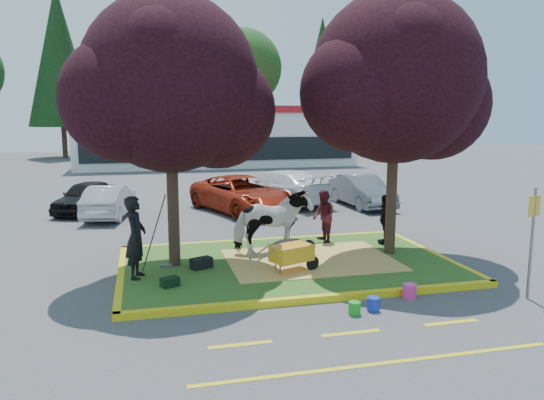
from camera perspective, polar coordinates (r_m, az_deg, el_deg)
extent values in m
plane|color=#424244|center=(13.56, 1.71, -7.26)|extent=(90.00, 90.00, 0.00)
cube|color=#2A561B|center=(13.54, 1.72, -6.95)|extent=(8.00, 5.00, 0.15)
cube|color=yellow|center=(11.20, 5.31, -10.52)|extent=(8.30, 0.16, 0.15)
cube|color=yellow|center=(15.95, -0.77, -4.43)|extent=(8.30, 0.16, 0.15)
cube|color=yellow|center=(13.09, -15.93, -7.89)|extent=(0.16, 5.30, 0.15)
cube|color=yellow|center=(15.12, 16.86, -5.62)|extent=(0.16, 5.30, 0.15)
cube|color=#E6BE5E|center=(13.68, 4.15, -6.45)|extent=(4.20, 3.00, 0.01)
cylinder|color=black|center=(13.08, -10.62, 0.57)|extent=(0.28, 0.28, 3.53)
sphere|color=black|center=(12.95, -10.98, 12.22)|extent=(4.20, 4.20, 4.20)
sphere|color=black|center=(13.25, -5.88, 9.54)|extent=(2.86, 2.86, 2.86)
sphere|color=black|center=(12.63, -15.70, 10.41)|extent=(2.86, 2.86, 2.86)
cylinder|color=black|center=(14.36, 12.76, 1.61)|extent=(0.28, 0.28, 3.70)
sphere|color=black|center=(14.26, 13.17, 12.71)|extent=(4.40, 4.40, 4.40)
sphere|color=black|center=(14.99, 16.91, 9.85)|extent=(2.99, 2.99, 2.99)
sphere|color=black|center=(13.51, 9.45, 11.35)|extent=(2.99, 2.99, 2.99)
cube|color=yellow|center=(9.29, -3.42, -15.27)|extent=(1.10, 0.12, 0.01)
cube|color=yellow|center=(9.82, 8.50, -13.97)|extent=(1.10, 0.12, 0.01)
cube|color=yellow|center=(10.69, 18.70, -12.38)|extent=(1.10, 0.12, 0.01)
cube|color=yellow|center=(8.82, 11.58, -16.86)|extent=(6.00, 0.10, 0.01)
cube|color=silver|center=(40.93, -6.15, 6.65)|extent=(20.00, 8.00, 4.00)
cube|color=#AC121B|center=(40.89, -6.20, 9.67)|extent=(20.40, 8.40, 0.50)
cube|color=black|center=(36.96, -5.28, 5.46)|extent=(19.00, 0.10, 1.60)
cylinder|color=black|center=(49.98, -21.45, 6.50)|extent=(0.44, 0.44, 3.92)
cone|color=black|center=(50.17, -21.92, 14.17)|extent=(5.60, 5.60, 11.90)
cylinder|color=black|center=(51.09, -12.23, 6.50)|extent=(0.44, 0.44, 3.08)
sphere|color=#143811|center=(51.12, -12.44, 12.42)|extent=(6.16, 6.16, 6.16)
cylinder|color=black|center=(50.95, -3.11, 7.01)|extent=(0.44, 0.44, 3.64)
sphere|color=#143811|center=(51.08, -3.17, 14.02)|extent=(7.28, 7.28, 7.28)
cylinder|color=black|center=(53.50, 5.30, 7.02)|extent=(0.44, 0.44, 3.50)
cone|color=black|center=(53.60, 5.40, 13.44)|extent=(5.00, 5.00, 10.62)
cylinder|color=black|center=(55.74, 13.49, 6.75)|extent=(0.44, 0.44, 3.22)
sphere|color=#143811|center=(55.79, 13.71, 12.42)|extent=(6.44, 6.44, 6.44)
imported|color=white|center=(14.08, 0.02, -2.39)|extent=(2.09, 1.06, 1.72)
ellipsoid|color=black|center=(13.95, 1.91, -5.14)|extent=(1.23, 0.97, 0.47)
imported|color=black|center=(12.40, -14.45, -3.90)|extent=(0.59, 0.77, 1.89)
imported|color=#4F1621|center=(15.45, 5.57, -1.75)|extent=(0.61, 0.77, 1.52)
imported|color=black|center=(15.56, 12.04, -2.02)|extent=(0.58, 0.90, 1.43)
cylinder|color=black|center=(12.81, 4.39, -6.78)|extent=(0.34, 0.19, 0.34)
cylinder|color=slate|center=(12.39, 0.89, -7.54)|extent=(0.04, 0.04, 0.25)
cylinder|color=slate|center=(12.78, 0.41, -7.01)|extent=(0.04, 0.04, 0.25)
cube|color=orange|center=(12.58, 2.13, -5.70)|extent=(1.10, 0.88, 0.38)
cylinder|color=slate|center=(12.21, -0.85, -6.08)|extent=(0.59, 0.26, 0.32)
cylinder|color=slate|center=(12.60, -1.28, -5.58)|extent=(0.59, 0.26, 0.32)
cube|color=black|center=(13.04, -7.60, -6.74)|extent=(0.57, 0.46, 0.26)
cube|color=black|center=(11.83, -10.93, -8.65)|extent=(0.45, 0.37, 0.20)
cylinder|color=slate|center=(12.28, 26.13, -4.28)|extent=(0.06, 0.06, 2.37)
cube|color=yellow|center=(12.13, 26.40, -0.58)|extent=(0.33, 0.11, 0.43)
cylinder|color=#17961D|center=(10.62, 8.86, -11.42)|extent=(0.31, 0.31, 0.26)
cylinder|color=#EC3492|center=(11.72, 14.57, -9.47)|extent=(0.33, 0.33, 0.31)
cylinder|color=#1730B8|center=(10.87, 10.84, -10.93)|extent=(0.33, 0.33, 0.27)
imported|color=black|center=(22.07, -19.34, 0.33)|extent=(2.68, 3.92, 1.24)
imported|color=#A6A8AF|center=(20.76, -17.07, -0.12)|extent=(1.95, 3.88, 1.22)
imported|color=maroon|center=(20.90, -3.23, 0.63)|extent=(4.05, 5.66, 1.43)
imported|color=white|center=(22.85, 0.97, 1.43)|extent=(3.96, 5.44, 1.46)
imported|color=slate|center=(22.49, 9.63, 0.98)|extent=(1.60, 4.05, 1.31)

